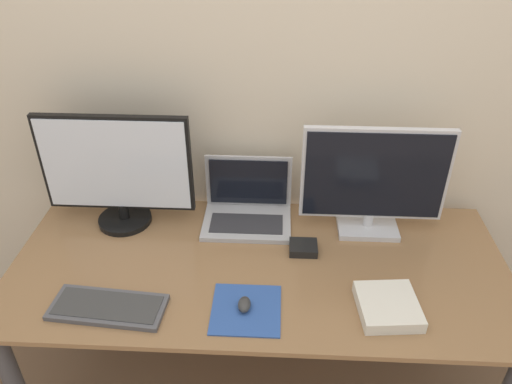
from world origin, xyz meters
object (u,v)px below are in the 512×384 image
(monitor_left, at_px, (117,171))
(laptop, at_px, (248,206))
(monitor_right, at_px, (374,181))
(mouse, at_px, (244,305))
(power_brick, at_px, (303,248))
(keyboard, at_px, (108,307))
(book, at_px, (388,306))

(monitor_left, xyz_separation_m, laptop, (0.46, 0.04, -0.16))
(monitor_right, distance_m, mouse, 0.63)
(mouse, bearing_deg, power_brick, 56.99)
(keyboard, relative_size, mouse, 5.68)
(mouse, bearing_deg, keyboard, -177.15)
(book, bearing_deg, monitor_right, 90.87)
(laptop, distance_m, power_brick, 0.28)
(keyboard, height_order, power_brick, power_brick)
(keyboard, distance_m, mouse, 0.41)
(monitor_right, relative_size, laptop, 1.56)
(laptop, relative_size, keyboard, 0.92)
(monitor_right, distance_m, power_brick, 0.34)
(monitor_right, xyz_separation_m, power_brick, (-0.24, -0.14, -0.19))
(monitor_right, relative_size, power_brick, 5.24)
(monitor_right, bearing_deg, monitor_left, -180.00)
(monitor_left, bearing_deg, mouse, -41.52)
(keyboard, xyz_separation_m, mouse, (0.41, 0.02, 0.01))
(monitor_left, xyz_separation_m, book, (0.91, -0.41, -0.20))
(keyboard, bearing_deg, mouse, 2.85)
(book, bearing_deg, power_brick, 132.35)
(monitor_right, bearing_deg, laptop, 174.43)
(keyboard, bearing_deg, monitor_right, 28.10)
(laptop, bearing_deg, keyboard, -128.58)
(laptop, bearing_deg, power_brick, -41.79)
(monitor_right, xyz_separation_m, book, (0.01, -0.41, -0.19))
(monitor_left, height_order, book, monitor_left)
(laptop, xyz_separation_m, mouse, (0.02, -0.47, -0.04))
(monitor_right, xyz_separation_m, mouse, (-0.42, -0.43, -0.19))
(monitor_left, height_order, power_brick, monitor_left)
(mouse, xyz_separation_m, power_brick, (0.18, 0.28, -0.01))
(monitor_left, bearing_deg, monitor_right, 0.00)
(laptop, relative_size, mouse, 5.20)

